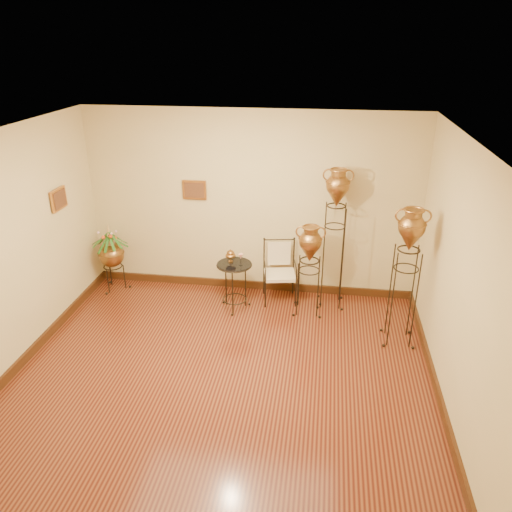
# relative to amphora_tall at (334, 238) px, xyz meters

# --- Properties ---
(ground) EXTENTS (5.00, 5.00, 0.00)m
(ground) POSITION_rel_amphora_tall_xyz_m (-1.25, -2.15, -1.07)
(ground) COLOR brown
(ground) RESTS_ON ground
(room_shell) EXTENTS (5.02, 5.02, 2.81)m
(room_shell) POSITION_rel_amphora_tall_xyz_m (-1.26, -2.14, 0.66)
(room_shell) COLOR #CEB885
(room_shell) RESTS_ON ground
(amphora_tall) EXTENTS (0.44, 0.44, 2.10)m
(amphora_tall) POSITION_rel_amphora_tall_xyz_m (0.00, 0.00, 0.00)
(amphora_tall) COLOR black
(amphora_tall) RESTS_ON ground
(amphora_mid) EXTENTS (0.46, 0.46, 1.87)m
(amphora_mid) POSITION_rel_amphora_tall_xyz_m (0.90, -0.86, -0.13)
(amphora_mid) COLOR black
(amphora_mid) RESTS_ON ground
(amphora_short) EXTENTS (0.53, 0.53, 1.36)m
(amphora_short) POSITION_rel_amphora_tall_xyz_m (-0.33, -0.26, -0.40)
(amphora_short) COLOR black
(amphora_short) RESTS_ON ground
(planter_urn) EXTENTS (0.71, 0.71, 1.14)m
(planter_urn) POSITION_rel_amphora_tall_xyz_m (-3.40, -0.00, -0.44)
(planter_urn) COLOR black
(planter_urn) RESTS_ON ground
(armchair) EXTENTS (0.60, 0.57, 0.93)m
(armchair) POSITION_rel_amphora_tall_xyz_m (-0.77, -0.00, -0.61)
(armchair) COLOR black
(armchair) RESTS_ON ground
(side_table) EXTENTS (0.57, 0.57, 0.92)m
(side_table) POSITION_rel_amphora_tall_xyz_m (-1.40, -0.33, -0.69)
(side_table) COLOR black
(side_table) RESTS_ON ground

